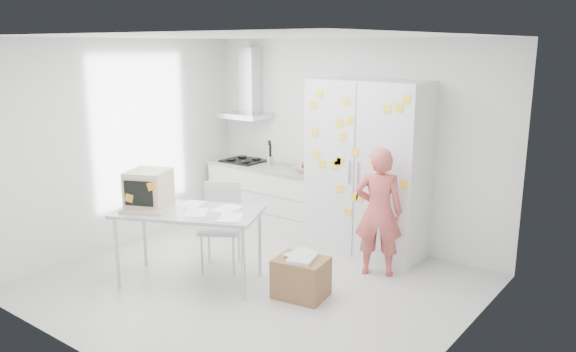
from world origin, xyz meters
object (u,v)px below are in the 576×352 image
Objects in this scene: person at (379,212)px; desk at (163,199)px; chair at (221,220)px; cardboard_box at (301,277)px.

person is 0.86× the size of desk.
cardboard_box is at bearing -38.00° from chair.
cardboard_box is (-0.34, -1.03, -0.53)m from person.
person is 1.21m from cardboard_box.
cardboard_box is at bearing -4.92° from desk.
desk reaches higher than chair.
cardboard_box is at bearing 46.52° from person.
chair is (-1.61, -0.91, -0.18)m from person.
chair is at bearing 4.65° from person.
desk is 1.76m from cardboard_box.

